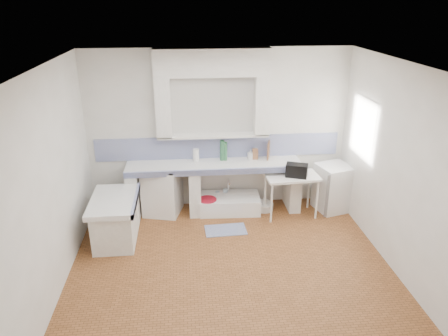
{
  "coord_description": "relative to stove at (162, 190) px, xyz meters",
  "views": [
    {
      "loc": [
        -0.57,
        -4.91,
        3.54
      ],
      "look_at": [
        0.0,
        1.0,
        1.1
      ],
      "focal_mm": 33.36,
      "sensor_mm": 36.0,
      "label": 1
    }
  ],
  "objects": [
    {
      "name": "paper_towel",
      "position": [
        0.61,
        0.13,
        0.59
      ],
      "size": [
        0.14,
        0.14,
        0.22
      ],
      "primitive_type": "cylinder",
      "rotation": [
        0.0,
        0.0,
        0.43
      ],
      "color": "white",
      "rests_on": "counter_slab"
    },
    {
      "name": "water_bottle_b",
      "position": [
        1.12,
        0.13,
        -0.25
      ],
      "size": [
        0.11,
        0.11,
        0.33
      ],
      "primitive_type": "cylinder",
      "rotation": [
        0.0,
        0.0,
        -0.35
      ],
      "color": "silver",
      "rests_on": "ground"
    },
    {
      "name": "black_bag",
      "position": [
        2.27,
        -0.36,
        0.44
      ],
      "size": [
        0.4,
        0.31,
        0.22
      ],
      "primitive_type": "cube",
      "rotation": [
        0.0,
        0.0,
        -0.37
      ],
      "color": "black",
      "rests_on": "side_table"
    },
    {
      "name": "side_table",
      "position": [
        2.21,
        -0.32,
        -0.05
      ],
      "size": [
        0.93,
        0.56,
        0.04
      ],
      "primitive_type": "cube",
      "rotation": [
        0.0,
        0.0,
        0.07
      ],
      "color": "white",
      "rests_on": "ground"
    },
    {
      "name": "counter_pier_mid",
      "position": [
        0.56,
        -0.02,
        -0.01
      ],
      "size": [
        0.2,
        0.55,
        0.82
      ],
      "primitive_type": "cube",
      "color": "white",
      "rests_on": "ground"
    },
    {
      "name": "counter_pier_right",
      "position": [
        2.31,
        -0.02,
        -0.01
      ],
      "size": [
        0.2,
        0.55,
        0.82
      ],
      "primitive_type": "cube",
      "color": "white",
      "rests_on": "ground"
    },
    {
      "name": "knife_block",
      "position": [
        1.64,
        0.13,
        0.57
      ],
      "size": [
        0.09,
        0.08,
        0.19
      ],
      "primitive_type": "cube",
      "rotation": [
        0.0,
        0.0,
        -0.0
      ],
      "color": "#8D5D38",
      "rests_on": "counter_slab"
    },
    {
      "name": "sink",
      "position": [
        1.18,
        -0.06,
        -0.29
      ],
      "size": [
        1.08,
        0.62,
        0.25
      ],
      "primitive_type": "cube",
      "rotation": [
        0.0,
        0.0,
        -0.05
      ],
      "color": "white",
      "rests_on": "ground"
    },
    {
      "name": "peninsula_top",
      "position": [
        -0.69,
        -0.82,
        0.24
      ],
      "size": [
        0.7,
        1.1,
        0.08
      ],
      "primitive_type": "cube",
      "color": "white",
      "rests_on": "ground"
    },
    {
      "name": "water_bottle_a",
      "position": [
        0.98,
        0.13,
        -0.27
      ],
      "size": [
        0.1,
        0.1,
        0.3
      ],
      "primitive_type": "cylinder",
      "rotation": [
        0.0,
        0.0,
        -0.37
      ],
      "color": "silver",
      "rests_on": "ground"
    },
    {
      "name": "basin_white",
      "position": [
        1.8,
        -0.08,
        -0.36
      ],
      "size": [
        0.39,
        0.39,
        0.13
      ],
      "primitive_type": "cylinder",
      "rotation": [
        0.0,
        0.0,
        -0.22
      ],
      "color": "white",
      "rests_on": "ground"
    },
    {
      "name": "soap_bottle",
      "position": [
        1.56,
        0.13,
        0.57
      ],
      "size": [
        0.1,
        0.1,
        0.19
      ],
      "primitive_type": "imported",
      "rotation": [
        0.0,
        0.0,
        0.25
      ],
      "color": "white",
      "rests_on": "counter_slab"
    },
    {
      "name": "lace_valance",
      "position": [
        3.29,
        -0.52,
        1.56
      ],
      "size": [
        0.01,
        0.84,
        0.24
      ],
      "primitive_type": "cube",
      "color": "white",
      "rests_on": "ground"
    },
    {
      "name": "backsplash",
      "position": [
        1.01,
        0.26,
        0.68
      ],
      "size": [
        4.27,
        0.03,
        0.4
      ],
      "primitive_type": "cube",
      "color": "navy",
      "rests_on": "ground"
    },
    {
      "name": "cutting_board",
      "position": [
        1.88,
        0.13,
        0.63
      ],
      "size": [
        0.09,
        0.22,
        0.31
      ],
      "primitive_type": "cube",
      "rotation": [
        0.0,
        0.0,
        -0.32
      ],
      "color": "#8D5D38",
      "rests_on": "counter_slab"
    },
    {
      "name": "bucket_blue",
      "position": [
        1.54,
        -0.16,
        -0.28
      ],
      "size": [
        0.36,
        0.36,
        0.28
      ],
      "primitive_type": "cylinder",
      "rotation": [
        0.0,
        0.0,
        0.27
      ],
      "color": "#1A4DB5",
      "rests_on": "ground"
    },
    {
      "name": "floor",
      "position": [
        1.01,
        -1.72,
        -0.42
      ],
      "size": [
        4.5,
        4.5,
        0.0
      ],
      "primitive_type": "plane",
      "color": "brown",
      "rests_on": "ground"
    },
    {
      "name": "green_bottle_a",
      "position": [
        1.06,
        0.13,
        0.66
      ],
      "size": [
        0.08,
        0.08,
        0.36
      ],
      "primitive_type": "cylinder",
      "rotation": [
        0.0,
        0.0,
        0.03
      ],
      "color": "#2C673F",
      "rests_on": "counter_slab"
    },
    {
      "name": "alcove_mass",
      "position": [
        0.91,
        0.15,
        2.16
      ],
      "size": [
        1.9,
        0.25,
        0.45
      ],
      "primitive_type": "cube",
      "color": "white",
      "rests_on": "ground"
    },
    {
      "name": "counter_lip",
      "position": [
        0.91,
        -0.3,
        0.44
      ],
      "size": [
        3.0,
        0.04,
        0.1
      ],
      "primitive_type": "cube",
      "color": "navy",
      "rests_on": "ground"
    },
    {
      "name": "rug",
      "position": [
        1.04,
        -0.74,
        -0.41
      ],
      "size": [
        0.68,
        0.41,
        0.01
      ],
      "primitive_type": "cube",
      "rotation": [
        0.0,
        0.0,
        0.04
      ],
      "color": "#37468C",
      "rests_on": "ground"
    },
    {
      "name": "fridge",
      "position": [
        3.01,
        -0.17,
        -0.0
      ],
      "size": [
        0.66,
        0.66,
        0.83
      ],
      "primitive_type": "cube",
      "rotation": [
        0.0,
        0.0,
        0.27
      ],
      "color": "white",
      "rests_on": "ground"
    },
    {
      "name": "bucket_orange",
      "position": [
        1.12,
        -0.1,
        -0.3
      ],
      "size": [
        0.31,
        0.31,
        0.24
      ],
      "primitive_type": "cylinder",
      "rotation": [
        0.0,
        0.0,
        0.2
      ],
      "color": "#BF4814",
      "rests_on": "ground"
    },
    {
      "name": "ceiling",
      "position": [
        1.01,
        -1.72,
        2.38
      ],
      "size": [
        4.5,
        4.5,
        0.0
      ],
      "primitive_type": "plane",
      "rotation": [
        3.14,
        0.0,
        0.0
      ],
      "color": "white",
      "rests_on": "ground"
    },
    {
      "name": "bucket_red",
      "position": [
        0.78,
        -0.17,
        -0.27
      ],
      "size": [
        0.39,
        0.39,
        0.3
      ],
      "primitive_type": "cylinder",
      "rotation": [
        0.0,
        0.0,
        -0.26
      ],
      "color": "#A81022",
      "rests_on": "ground"
    },
    {
      "name": "window_frame",
      "position": [
        3.44,
        -0.52,
        1.18
      ],
      "size": [
        0.35,
        0.86,
        1.06
      ],
      "primitive_type": "cube",
      "color": "#331D10",
      "rests_on": "ground"
    },
    {
      "name": "counter_pier_left",
      "position": [
        -0.49,
        -0.02,
        -0.01
      ],
      "size": [
        0.2,
        0.55,
        0.82
      ],
      "primitive_type": "cube",
      "color": "white",
      "rests_on": "ground"
    },
    {
      "name": "green_bottle_b",
      "position": [
        1.12,
        0.13,
        0.64
      ],
      "size": [
        0.08,
        0.08,
        0.33
      ],
      "primitive_type": "cylinder",
      "rotation": [
        0.0,
        0.0,
        0.07
      ],
      "color": "#2C673F",
      "rests_on": "counter_slab"
    },
    {
      "name": "wall_right",
      "position": [
        3.26,
        -1.72,
        0.98
      ],
      "size": [
        0.0,
        4.5,
        4.5
      ],
      "primitive_type": "plane",
      "rotation": [
        1.57,
        0.0,
        -1.57
      ],
      "color": "white",
      "rests_on": "ground"
    },
    {
      "name": "wall_back",
      "position": [
        1.01,
        0.28,
        0.98
      ],
      "size": [
        4.5,
        0.0,
        4.5
      ],
      "primitive_type": "plane",
      "rotation": [
        1.57,
        0.0,
        0.0
      ],
      "color": "white",
      "rests_on": "ground"
    },
    {
      "name": "stove",
      "position": [
        0.0,
        0.0,
        0.0
      ],
      "size": [
        0.72,
        0.7,
        0.84
      ],
      "primitive_type": "cube",
      "rotation": [
        0.0,
        0.0,
        -0.26
      ],
      "color": "white",
      "rests_on": "ground"
    },
    {
      "name": "peninsula_lip",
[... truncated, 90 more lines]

